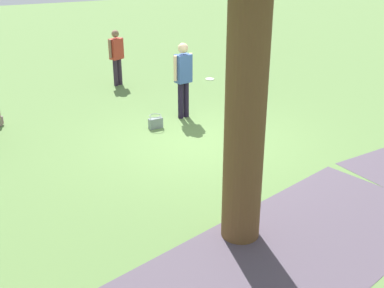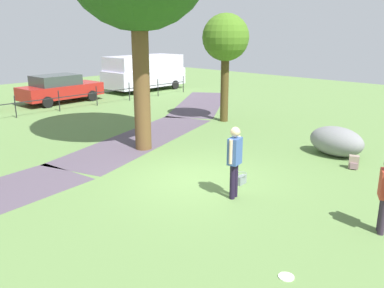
# 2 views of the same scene
# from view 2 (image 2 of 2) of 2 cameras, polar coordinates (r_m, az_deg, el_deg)

# --- Properties ---
(ground_plane) EXTENTS (48.00, 48.00, 0.00)m
(ground_plane) POSITION_cam_2_polar(r_m,az_deg,el_deg) (11.21, 0.43, -4.98)
(ground_plane) COLOR #5D7E43
(footpath_segment_mid) EXTENTS (8.31, 4.71, 0.01)m
(footpath_segment_mid) POSITION_cam_2_polar(r_m,az_deg,el_deg) (15.41, -7.06, 0.77)
(footpath_segment_mid) COLOR #524654
(footpath_segment_mid) RESTS_ON ground
(footpath_segment_far) EXTENTS (7.90, 6.40, 0.01)m
(footpath_segment_far) POSITION_cam_2_polar(r_m,az_deg,el_deg) (22.67, 1.26, 5.78)
(footpath_segment_far) COLOR #524654
(footpath_segment_far) RESTS_ON ground
(young_tree_near_path) EXTENTS (2.01, 2.01, 4.67)m
(young_tree_near_path) POSITION_cam_2_polar(r_m,az_deg,el_deg) (17.87, 4.77, 14.50)
(young_tree_near_path) COLOR #4A3B1B
(young_tree_near_path) RESTS_ON ground
(lawn_boulder) EXTENTS (1.34, 1.96, 0.95)m
(lawn_boulder) POSITION_cam_2_polar(r_m,az_deg,el_deg) (13.99, 19.72, 0.38)
(lawn_boulder) COLOR slate
(lawn_boulder) RESTS_ON ground
(woman_with_handbag) EXTENTS (0.51, 0.31, 1.79)m
(woman_with_handbag) POSITION_cam_2_polar(r_m,az_deg,el_deg) (9.72, 6.04, -1.85)
(woman_with_handbag) COLOR black
(woman_with_handbag) RESTS_ON ground
(handbag_on_grass) EXTENTS (0.33, 0.30, 0.31)m
(handbag_on_grass) POSITION_cam_2_polar(r_m,az_deg,el_deg) (10.90, 7.02, -4.95)
(handbag_on_grass) COLOR gray
(handbag_on_grass) RESTS_ON ground
(backpack_by_boulder) EXTENTS (0.32, 0.32, 0.40)m
(backpack_by_boulder) POSITION_cam_2_polar(r_m,az_deg,el_deg) (14.69, 19.28, -0.01)
(backpack_by_boulder) COLOR gray
(backpack_by_boulder) RESTS_ON ground
(spare_backpack_on_lawn) EXTENTS (0.33, 0.34, 0.40)m
(spare_backpack_on_lawn) POSITION_cam_2_polar(r_m,az_deg,el_deg) (12.90, 21.88, -2.43)
(spare_backpack_on_lawn) COLOR gray
(spare_backpack_on_lawn) RESTS_ON ground
(frisbee_on_grass) EXTENTS (0.27, 0.27, 0.02)m
(frisbee_on_grass) POSITION_cam_2_polar(r_m,az_deg,el_deg) (7.28, 13.17, -17.81)
(frisbee_on_grass) COLOR white
(frisbee_on_grass) RESTS_ON ground
(park_fence) EXTENTS (22.05, 0.05, 1.05)m
(park_fence) POSITION_cam_2_polar(r_m,az_deg,el_deg) (20.47, -23.72, 5.09)
(park_fence) COLOR #232326
(park_fence) RESTS_ON ground
(parked_suv_orange) EXTENTS (4.65, 2.18, 1.56)m
(parked_suv_orange) POSITION_cam_2_polar(r_m,az_deg,el_deg) (23.98, -18.19, 7.50)
(parked_suv_orange) COLOR #A81F1A
(parked_suv_orange) RESTS_ON ground
(delivery_van) EXTENTS (5.61, 2.75, 2.30)m
(delivery_van) POSITION_cam_2_polar(r_m,az_deg,el_deg) (27.71, -6.75, 10.16)
(delivery_van) COLOR silver
(delivery_van) RESTS_ON ground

